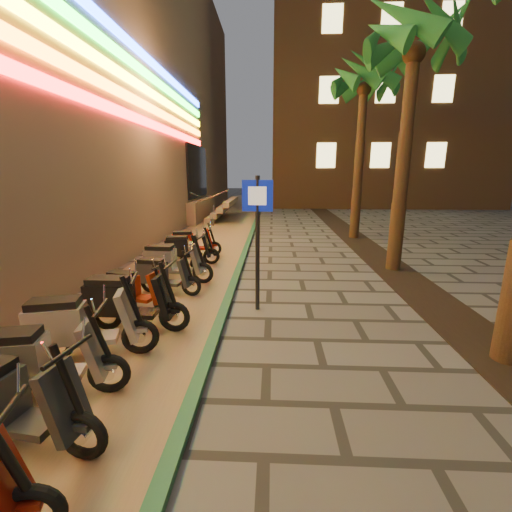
# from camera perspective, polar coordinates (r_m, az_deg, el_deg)

# --- Properties ---
(ground) EXTENTS (120.00, 120.00, 0.00)m
(ground) POSITION_cam_1_polar(r_m,az_deg,el_deg) (3.95, 1.28, -30.57)
(ground) COLOR #474442
(ground) RESTS_ON ground
(parking_strip) EXTENTS (3.40, 60.00, 0.01)m
(parking_strip) POSITION_cam_1_polar(r_m,az_deg,el_deg) (13.39, -8.74, 1.71)
(parking_strip) COLOR #8C7251
(parking_strip) RESTS_ON ground
(green_curb) EXTENTS (0.18, 60.00, 0.10)m
(green_curb) POSITION_cam_1_polar(r_m,az_deg,el_deg) (13.15, -1.46, 1.84)
(green_curb) COLOR #225B39
(green_curb) RESTS_ON ground
(planting_strip) EXTENTS (1.20, 40.00, 0.02)m
(planting_strip) POSITION_cam_1_polar(r_m,az_deg,el_deg) (9.02, 25.85, -5.44)
(planting_strip) COLOR black
(planting_strip) RESTS_ON ground
(apartment_block) EXTENTS (18.00, 16.06, 25.00)m
(apartment_block) POSITION_cam_1_polar(r_m,az_deg,el_deg) (37.25, 18.89, 28.24)
(apartment_block) COLOR brown
(apartment_block) RESTS_ON ground
(palm_c) EXTENTS (2.97, 3.02, 6.91)m
(palm_c) POSITION_cam_1_polar(r_m,az_deg,el_deg) (10.86, 24.86, 28.45)
(palm_c) COLOR #472D19
(palm_c) RESTS_ON ground
(palm_d) EXTENTS (2.97, 3.02, 7.16)m
(palm_d) POSITION_cam_1_polar(r_m,az_deg,el_deg) (15.57, 17.55, 24.96)
(palm_d) COLOR #472D19
(palm_d) RESTS_ON ground
(pedestrian_sign) EXTENTS (0.60, 0.11, 2.71)m
(pedestrian_sign) POSITION_cam_1_polar(r_m,az_deg,el_deg) (6.71, 0.25, 5.10)
(pedestrian_sign) COLOR black
(pedestrian_sign) RESTS_ON ground
(scooter_4) EXTENTS (1.75, 0.71, 1.23)m
(scooter_4) POSITION_cam_1_polar(r_m,az_deg,el_deg) (4.49, -36.23, -18.95)
(scooter_4) COLOR black
(scooter_4) RESTS_ON ground
(scooter_5) EXTENTS (1.72, 0.78, 1.21)m
(scooter_5) POSITION_cam_1_polar(r_m,az_deg,el_deg) (5.13, -32.66, -14.47)
(scooter_5) COLOR black
(scooter_5) RESTS_ON ground
(scooter_6) EXTENTS (1.82, 0.89, 1.29)m
(scooter_6) POSITION_cam_1_polar(r_m,az_deg,el_deg) (5.80, -27.55, -10.21)
(scooter_6) COLOR black
(scooter_6) RESTS_ON ground
(scooter_7) EXTENTS (1.81, 0.64, 1.28)m
(scooter_7) POSITION_cam_1_polar(r_m,az_deg,el_deg) (6.51, -20.95, -7.01)
(scooter_7) COLOR black
(scooter_7) RESTS_ON ground
(scooter_8) EXTENTS (1.46, 0.71, 1.03)m
(scooter_8) POSITION_cam_1_polar(r_m,az_deg,el_deg) (7.46, -19.89, -5.17)
(scooter_8) COLOR black
(scooter_8) RESTS_ON ground
(scooter_9) EXTENTS (1.53, 0.64, 1.08)m
(scooter_9) POSITION_cam_1_polar(r_m,az_deg,el_deg) (8.21, -15.48, -2.99)
(scooter_9) COLOR black
(scooter_9) RESTS_ON ground
(scooter_10) EXTENTS (1.78, 0.65, 1.25)m
(scooter_10) POSITION_cam_1_polar(r_m,az_deg,el_deg) (9.01, -14.04, -0.92)
(scooter_10) COLOR black
(scooter_10) RESTS_ON ground
(scooter_11) EXTENTS (1.51, 0.73, 1.06)m
(scooter_11) POSITION_cam_1_polar(r_m,az_deg,el_deg) (9.88, -13.78, -0.11)
(scooter_11) COLOR black
(scooter_11) RESTS_ON ground
(scooter_12) EXTENTS (1.64, 0.60, 1.15)m
(scooter_12) POSITION_cam_1_polar(r_m,az_deg,el_deg) (10.66, -11.65, 1.22)
(scooter_12) COLOR black
(scooter_12) RESTS_ON ground
(scooter_13) EXTENTS (1.63, 0.75, 1.15)m
(scooter_13) POSITION_cam_1_polar(r_m,az_deg,el_deg) (11.59, -10.85, 2.24)
(scooter_13) COLOR black
(scooter_13) RESTS_ON ground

